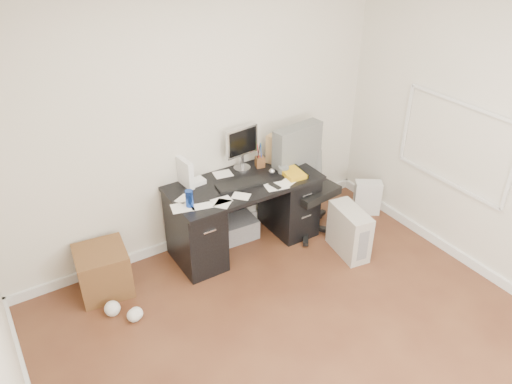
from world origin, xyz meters
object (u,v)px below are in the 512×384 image
at_px(office_chair, 308,183).
at_px(pc_tower, 349,231).
at_px(desk, 244,211).
at_px(lcd_monitor, 242,148).
at_px(wicker_basket, 103,271).
at_px(keyboard, 241,184).

relative_size(office_chair, pc_tower, 2.30).
height_order(desk, pc_tower, desk).
xyz_separation_m(desk, lcd_monitor, (0.12, 0.24, 0.58)).
bearing_deg(wicker_basket, keyboard, -5.17).
bearing_deg(desk, office_chair, -9.95).
relative_size(keyboard, pc_tower, 0.94).
distance_m(lcd_monitor, wicker_basket, 1.76).
distance_m(office_chair, pc_tower, 0.65).
bearing_deg(desk, pc_tower, -39.67).
distance_m(desk, keyboard, 0.37).
relative_size(keyboard, office_chair, 0.41).
relative_size(office_chair, wicker_basket, 2.59).
relative_size(lcd_monitor, keyboard, 0.98).
height_order(desk, office_chair, office_chair).
relative_size(lcd_monitor, wicker_basket, 1.04).
bearing_deg(office_chair, pc_tower, -85.62).
bearing_deg(office_chair, wicker_basket, 167.47).
bearing_deg(pc_tower, office_chair, 110.80).
xyz_separation_m(lcd_monitor, keyboard, (-0.19, -0.29, -0.22)).
height_order(desk, lcd_monitor, lcd_monitor).
distance_m(desk, wicker_basket, 1.47).
bearing_deg(keyboard, desk, 44.31).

